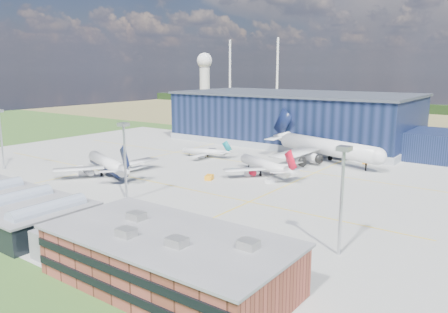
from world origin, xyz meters
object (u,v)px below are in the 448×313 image
at_px(gse_van_b, 248,172).
at_px(airliner_regional, 205,149).
at_px(light_mast_center, 125,149).
at_px(airliner_widebody, 328,139).
at_px(light_mast_east, 342,183).
at_px(airliner_red, 265,160).
at_px(hangar, 298,120).
at_px(ops_building, 168,259).
at_px(gse_tug_c, 366,162).
at_px(airliner_navy, 107,157).
at_px(gse_van_a, 81,170).
at_px(car_a, 116,205).
at_px(car_b, 47,190).
at_px(gse_cart_a, 270,181).
at_px(gse_cart_b, 141,162).
at_px(light_mast_west, 0,130).
at_px(gse_tug_a, 209,177).

bearing_deg(gse_van_b, airliner_regional, 133.31).
height_order(light_mast_center, airliner_widebody, light_mast_center).
bearing_deg(light_mast_east, airliner_red, 133.42).
xyz_separation_m(hangar, airliner_red, (23.30, -73.13, -5.96)).
height_order(ops_building, gse_tug_c, ops_building).
distance_m(ops_building, airliner_navy, 89.49).
xyz_separation_m(airliner_widebody, gse_van_a, (-65.20, -72.46, -8.68)).
bearing_deg(airliner_regional, light_mast_center, 92.50).
bearing_deg(car_a, car_b, 117.44).
bearing_deg(gse_cart_a, gse_van_b, 163.72).
distance_m(airliner_red, airliner_widebody, 35.05).
bearing_deg(airliner_widebody, airliner_red, -88.45).
xyz_separation_m(light_mast_east, gse_cart_a, (-41.12, 42.41, -14.72)).
height_order(light_mast_center, gse_cart_b, light_mast_center).
relative_size(gse_tug_c, gse_cart_b, 1.08).
relative_size(airliner_regional, gse_cart_a, 7.23).
xyz_separation_m(ops_building, car_a, (-42.48, 23.66, -4.20)).
bearing_deg(hangar, gse_tug_c, -34.83).
relative_size(light_mast_west, airliner_regional, 0.97).
height_order(airliner_red, gse_cart_b, airliner_red).
bearing_deg(hangar, gse_van_a, -105.89).
distance_m(ops_building, light_mast_west, 119.33).
xyz_separation_m(airliner_navy, car_b, (3.28, -26.67, -5.93)).
relative_size(light_mast_east, gse_van_a, 3.82).
bearing_deg(gse_tug_c, airliner_regional, -157.88).
relative_size(hangar, car_b, 35.45).
bearing_deg(gse_tug_a, airliner_widebody, 45.20).
xyz_separation_m(hangar, airliner_regional, (-14.46, -61.05, -7.74)).
bearing_deg(ops_building, car_a, 150.88).
relative_size(light_mast_center, airliner_regional, 0.97).
xyz_separation_m(gse_tug_c, car_a, (-37.43, -98.35, -0.07)).
bearing_deg(car_b, airliner_widebody, -53.87).
distance_m(ops_building, gse_van_a, 94.35).
bearing_deg(hangar, car_b, -98.53).
distance_m(gse_cart_a, gse_tug_c, 52.13).
distance_m(ops_building, gse_tug_a, 75.75).
xyz_separation_m(hangar, car_a, (9.72, -131.15, -11.03)).
bearing_deg(gse_van_a, car_a, -90.19).
distance_m(gse_cart_a, gse_van_b, 12.93).
distance_m(light_mast_east, gse_tug_c, 96.48).
distance_m(light_mast_west, gse_tug_a, 83.02).
bearing_deg(airliner_red, hangar, -47.56).
height_order(gse_van_b, car_a, gse_van_b).
xyz_separation_m(gse_van_a, gse_van_b, (51.08, 34.80, -0.18)).
height_order(light_mast_center, gse_tug_c, light_mast_center).
xyz_separation_m(ops_building, gse_tug_a, (-40.61, 63.83, -3.96)).
xyz_separation_m(airliner_regional, gse_cart_a, (45.53, -21.34, -3.16)).
height_order(hangar, light_mast_east, hangar).
bearing_deg(gse_cart_a, hangar, 116.81).
height_order(light_mast_west, car_b, light_mast_west).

